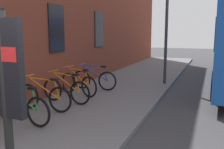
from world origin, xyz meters
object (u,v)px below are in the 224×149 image
at_px(bicycle_leaning_wall, 78,84).
at_px(street_lamp, 167,8).
at_px(bicycle_beside_lamp, 66,90).
at_px(bicycle_end_of_row, 22,108).
at_px(bicycle_nearest_sign, 44,97).
at_px(bicycle_far_end, 95,79).
at_px(transit_info_sign, 5,82).

xyz_separation_m(bicycle_leaning_wall, street_lamp, (3.15, -2.41, 2.75)).
bearing_deg(bicycle_beside_lamp, bicycle_end_of_row, 179.92).
relative_size(bicycle_nearest_sign, bicycle_far_end, 1.00).
bearing_deg(bicycle_leaning_wall, bicycle_end_of_row, -177.61).
xyz_separation_m(bicycle_leaning_wall, transit_info_sign, (-5.42, -2.10, 1.21)).
xyz_separation_m(bicycle_end_of_row, bicycle_far_end, (3.93, -0.03, 0.00)).
height_order(bicycle_end_of_row, bicycle_leaning_wall, same).
xyz_separation_m(bicycle_far_end, transit_info_sign, (-6.38, -1.94, 1.21)).
bearing_deg(bicycle_nearest_sign, bicycle_leaning_wall, -0.34).
bearing_deg(bicycle_end_of_row, street_lamp, -20.49).
bearing_deg(bicycle_leaning_wall, bicycle_nearest_sign, 179.66).
distance_m(bicycle_nearest_sign, street_lamp, 6.26).
relative_size(bicycle_end_of_row, bicycle_nearest_sign, 1.00).
bearing_deg(transit_info_sign, street_lamp, -2.10).
relative_size(bicycle_end_of_row, street_lamp, 0.33).
bearing_deg(bicycle_beside_lamp, transit_info_sign, -155.93).
height_order(bicycle_nearest_sign, transit_info_sign, transit_info_sign).
height_order(bicycle_leaning_wall, street_lamp, street_lamp).
bearing_deg(bicycle_beside_lamp, bicycle_leaning_wall, 7.17).
distance_m(bicycle_nearest_sign, transit_info_sign, 4.25).
height_order(bicycle_beside_lamp, street_lamp, street_lamp).
relative_size(bicycle_end_of_row, bicycle_leaning_wall, 1.04).
bearing_deg(transit_info_sign, bicycle_nearest_sign, 31.16).
bearing_deg(bicycle_end_of_row, bicycle_nearest_sign, 7.43).
bearing_deg(street_lamp, bicycle_nearest_sign, 154.50).
distance_m(bicycle_beside_lamp, street_lamp, 5.48).
relative_size(bicycle_leaning_wall, bicycle_far_end, 0.96).
height_order(bicycle_far_end, street_lamp, street_lamp).
xyz_separation_m(bicycle_end_of_row, bicycle_leaning_wall, (2.97, 0.12, 0.00)).
xyz_separation_m(bicycle_nearest_sign, bicycle_leaning_wall, (1.93, -0.01, 0.00)).
height_order(bicycle_end_of_row, street_lamp, street_lamp).
bearing_deg(bicycle_beside_lamp, street_lamp, -28.79).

